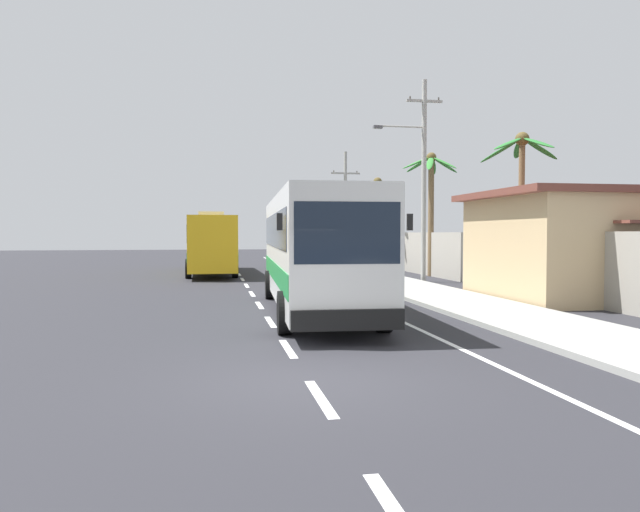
# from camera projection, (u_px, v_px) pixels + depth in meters

# --- Properties ---
(ground_plane) EXTENTS (160.00, 160.00, 0.00)m
(ground_plane) POSITION_uv_depth(u_px,v_px,m) (308.00, 379.00, 9.73)
(ground_plane) COLOR #28282D
(sidewalk_kerb) EXTENTS (3.20, 90.00, 0.14)m
(sidewalk_kerb) POSITION_uv_depth(u_px,v_px,m) (454.00, 300.00, 20.77)
(sidewalk_kerb) COLOR #999993
(sidewalk_kerb) RESTS_ON ground
(lane_markings) EXTENTS (3.68, 71.00, 0.01)m
(lane_markings) POSITION_uv_depth(u_px,v_px,m) (304.00, 291.00, 24.48)
(lane_markings) COLOR white
(lane_markings) RESTS_ON ground
(boundary_wall) EXTENTS (0.24, 60.00, 2.46)m
(boundary_wall) POSITION_uv_depth(u_px,v_px,m) (500.00, 261.00, 25.34)
(boundary_wall) COLOR #9E998E
(boundary_wall) RESTS_ON ground
(coach_bus_foreground) EXTENTS (3.32, 12.13, 3.78)m
(coach_bus_foreground) POSITION_uv_depth(u_px,v_px,m) (314.00, 247.00, 18.29)
(coach_bus_foreground) COLOR silver
(coach_bus_foreground) RESTS_ON ground
(coach_bus_far_lane) EXTENTS (3.09, 12.39, 3.60)m
(coach_bus_far_lane) POSITION_uv_depth(u_px,v_px,m) (210.00, 242.00, 35.21)
(coach_bus_far_lane) COLOR gold
(coach_bus_far_lane) RESTS_ON ground
(motorcycle_beside_bus) EXTENTS (0.56, 1.96, 1.57)m
(motorcycle_beside_bus) POSITION_uv_depth(u_px,v_px,m) (342.00, 271.00, 27.33)
(motorcycle_beside_bus) COLOR black
(motorcycle_beside_bus) RESTS_ON ground
(pedestrian_near_kerb) EXTENTS (0.36, 0.36, 1.72)m
(pedestrian_near_kerb) POSITION_uv_depth(u_px,v_px,m) (382.00, 262.00, 27.79)
(pedestrian_near_kerb) COLOR navy
(pedestrian_near_kerb) RESTS_ON sidewalk_kerb
(utility_pole_mid) EXTENTS (3.48, 0.24, 9.89)m
(utility_pole_mid) POSITION_uv_depth(u_px,v_px,m) (422.00, 175.00, 29.03)
(utility_pole_mid) COLOR #9E9E99
(utility_pole_mid) RESTS_ON ground
(utility_pole_far) EXTENTS (3.56, 0.24, 8.66)m
(utility_pole_far) POSITION_uv_depth(u_px,v_px,m) (344.00, 205.00, 45.45)
(utility_pole_far) COLOR #9E9E99
(utility_pole_far) RESTS_ON ground
(palm_nearest) EXTENTS (3.29, 3.02, 6.91)m
(palm_nearest) POSITION_uv_depth(u_px,v_px,m) (431.00, 191.00, 33.07)
(palm_nearest) COLOR brown
(palm_nearest) RESTS_ON ground
(palm_second) EXTENTS (2.84, 2.87, 6.02)m
(palm_second) POSITION_uv_depth(u_px,v_px,m) (378.00, 203.00, 38.36)
(palm_second) COLOR brown
(palm_second) RESTS_ON ground
(palm_third) EXTENTS (3.45, 3.56, 6.47)m
(palm_third) POSITION_uv_depth(u_px,v_px,m) (521.00, 172.00, 23.82)
(palm_third) COLOR brown
(palm_third) RESTS_ON ground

